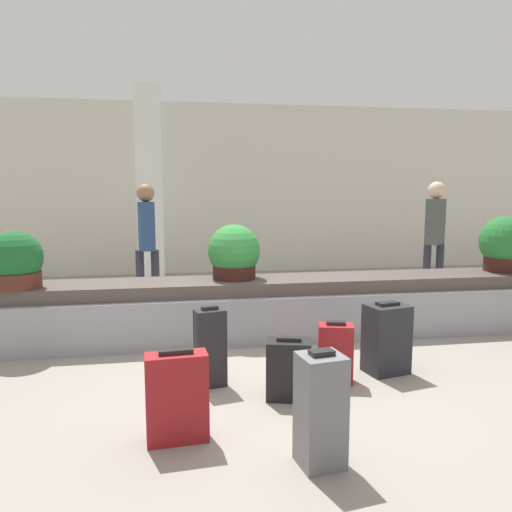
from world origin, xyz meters
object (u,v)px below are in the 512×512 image
(suitcase_1, at_px, (210,348))
(suitcase_5, at_px, (177,397))
(potted_plant_0, at_px, (234,254))
(traveler_0, at_px, (147,235))
(potted_plant_1, at_px, (15,262))
(pillar, at_px, (150,189))
(traveler_1, at_px, (435,230))
(suitcase_4, at_px, (321,410))
(suitcase_2, at_px, (289,369))
(potted_plant_2, at_px, (505,245))
(suitcase_0, at_px, (335,353))
(suitcase_3, at_px, (386,339))

(suitcase_1, relative_size, suitcase_5, 1.10)
(potted_plant_0, xyz_separation_m, traveler_0, (-0.99, 1.40, 0.09))
(suitcase_1, relative_size, potted_plant_1, 1.19)
(suitcase_5, relative_size, traveler_0, 0.36)
(pillar, bearing_deg, traveler_1, -21.34)
(pillar, distance_m, suitcase_1, 4.45)
(potted_plant_1, bearing_deg, potted_plant_0, 4.68)
(potted_plant_0, bearing_deg, suitcase_4, -86.17)
(suitcase_2, height_order, traveler_0, traveler_0)
(pillar, xyz_separation_m, suitcase_5, (0.35, -5.09, -1.31))
(suitcase_1, xyz_separation_m, potted_plant_1, (-1.81, 1.19, 0.58))
(suitcase_1, relative_size, suitcase_2, 1.37)
(potted_plant_2, bearing_deg, potted_plant_1, -178.49)
(suitcase_4, relative_size, suitcase_5, 1.15)
(potted_plant_2, bearing_deg, potted_plant_0, 179.36)
(potted_plant_1, bearing_deg, suitcase_0, -24.27)
(suitcase_2, bearing_deg, suitcase_0, 43.11)
(suitcase_0, bearing_deg, suitcase_2, -136.81)
(suitcase_1, distance_m, traveler_0, 2.92)
(potted_plant_0, distance_m, potted_plant_2, 3.22)
(suitcase_3, xyz_separation_m, traveler_0, (-2.18, 2.73, 0.70))
(traveler_0, bearing_deg, potted_plant_1, -47.78)
(suitcase_1, distance_m, potted_plant_2, 3.88)
(potted_plant_1, xyz_separation_m, potted_plant_2, (5.40, 0.14, 0.05))
(suitcase_2, height_order, potted_plant_1, potted_plant_1)
(suitcase_5, height_order, potted_plant_2, potted_plant_2)
(suitcase_3, bearing_deg, suitcase_0, -176.92)
(suitcase_3, xyz_separation_m, traveler_1, (1.87, 2.59, 0.72))
(suitcase_1, height_order, traveler_1, traveler_1)
(traveler_1, bearing_deg, pillar, -62.06)
(suitcase_0, xyz_separation_m, traveler_0, (-1.66, 2.87, 0.75))
(suitcase_5, distance_m, potted_plant_0, 2.42)
(suitcase_0, bearing_deg, suitcase_5, -135.15)
(suitcase_1, distance_m, suitcase_4, 1.41)
(suitcase_3, height_order, potted_plant_1, potted_plant_1)
(suitcase_3, relative_size, potted_plant_2, 0.98)
(potted_plant_1, bearing_deg, suitcase_1, -33.31)
(suitcase_1, height_order, suitcase_5, suitcase_1)
(suitcase_4, distance_m, potted_plant_2, 4.07)
(pillar, height_order, traveler_1, pillar)
(potted_plant_0, relative_size, traveler_0, 0.35)
(potted_plant_1, bearing_deg, suitcase_4, -46.53)
(suitcase_1, relative_size, suitcase_4, 0.96)
(pillar, xyz_separation_m, suitcase_3, (2.18, -4.17, -1.29))
(suitcase_1, distance_m, potted_plant_1, 2.24)
(potted_plant_0, relative_size, traveler_1, 0.35)
(suitcase_1, relative_size, potted_plant_2, 1.03)
(pillar, height_order, suitcase_5, pillar)
(pillar, xyz_separation_m, potted_plant_0, (1.00, -2.85, -0.68))
(suitcase_3, relative_size, potted_plant_0, 1.08)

